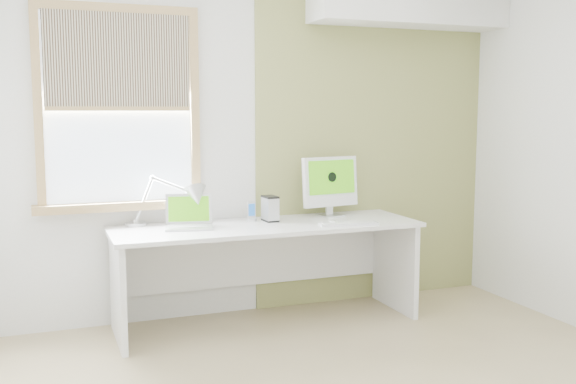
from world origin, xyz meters
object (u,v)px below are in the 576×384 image
desk (264,249)px  laptop (189,219)px  desk_lamp (185,199)px  external_drive (270,209)px  imac (330,183)px

desk → laptop: bearing=178.3°
desk_lamp → laptop: (0.01, -0.08, -0.13)m
desk → laptop: (-0.54, 0.02, 0.25)m
desk → desk_lamp: (-0.55, 0.10, 0.38)m
external_drive → desk_lamp: bearing=176.2°
desk_lamp → imac: 1.13m
desk → desk_lamp: bearing=169.9°
imac → external_drive: bearing=-172.6°
desk_lamp → laptop: size_ratio=1.61×
laptop → external_drive: 0.61m
external_drive → desk: bearing=-139.2°
desk_lamp → external_drive: (0.62, -0.04, -0.09)m
desk → laptop: 0.60m
desk → imac: 0.74m
desk → laptop: laptop is taller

